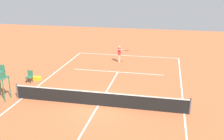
# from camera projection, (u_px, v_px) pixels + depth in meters

# --- Properties ---
(ground_plane) EXTENTS (60.00, 60.00, 0.00)m
(ground_plane) POSITION_uv_depth(u_px,v_px,m) (98.00, 106.00, 17.12)
(ground_plane) COLOR #B76038
(court_lines) EXTENTS (10.86, 25.07, 0.01)m
(court_lines) POSITION_uv_depth(u_px,v_px,m) (98.00, 106.00, 17.12)
(court_lines) COLOR white
(court_lines) RESTS_ON ground
(tennis_net) EXTENTS (11.46, 0.10, 1.07)m
(tennis_net) POSITION_uv_depth(u_px,v_px,m) (98.00, 99.00, 16.96)
(tennis_net) COLOR #4C4C51
(tennis_net) RESTS_ON ground
(player_serving) EXTENTS (1.21, 0.84, 1.69)m
(player_serving) POSITION_uv_depth(u_px,v_px,m) (120.00, 52.00, 26.03)
(player_serving) COLOR #D8A884
(player_serving) RESTS_ON ground
(tennis_ball) EXTENTS (0.07, 0.07, 0.07)m
(tennis_ball) POSITION_uv_depth(u_px,v_px,m) (106.00, 66.00, 25.12)
(tennis_ball) COLOR #CCE033
(tennis_ball) RESTS_ON ground
(umpire_chair) EXTENTS (0.80, 0.80, 2.41)m
(umpire_chair) POSITION_uv_depth(u_px,v_px,m) (1.00, 77.00, 17.52)
(umpire_chair) COLOR #2D6B4C
(umpire_chair) RESTS_ON ground
(courtside_chair_mid) EXTENTS (0.44, 0.46, 0.95)m
(courtside_chair_mid) POSITION_uv_depth(u_px,v_px,m) (30.00, 76.00, 20.93)
(courtside_chair_mid) COLOR #262626
(courtside_chair_mid) RESTS_ON ground
(equipment_bag) EXTENTS (0.76, 0.32, 0.30)m
(equipment_bag) POSITION_uv_depth(u_px,v_px,m) (36.00, 78.00, 21.52)
(equipment_bag) COLOR yellow
(equipment_bag) RESTS_ON ground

